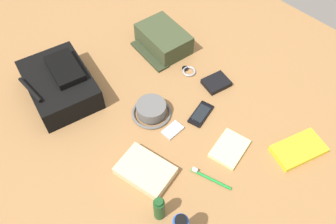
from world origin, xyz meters
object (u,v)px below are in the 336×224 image
Objects in this scene: backpack at (60,84)px; wallet at (216,83)px; cell_phone at (201,114)px; shampoo_bottle at (159,208)px; bucket_hat at (151,110)px; wristwatch at (188,71)px; paperback_novel at (298,150)px; toiletry_pouch at (163,40)px; folded_towel at (145,171)px; toothbrush at (208,178)px; media_player at (173,130)px; notepad at (230,149)px.

wallet is (-0.43, -0.52, -0.05)m from backpack.
shampoo_bottle is at bearing 115.11° from cell_phone.
bucket_hat is 0.29m from wristwatch.
toiletry_pouch is at bearing -1.61° from paperback_novel.
folded_towel is at bearing 55.39° from paperback_novel.
toothbrush is at bearing -96.05° from shampoo_bottle.
folded_towel is at bearing 131.43° from toiletry_pouch.
toiletry_pouch is at bearing -22.22° from cell_phone.
toiletry_pouch is at bearing -8.32° from wristwatch.
media_player is at bearing -72.23° from folded_towel.
shampoo_bottle is 0.38m from notepad.
wristwatch is 0.65× the size of wallet.
notepad is (-0.19, 0.04, 0.00)m from cell_phone.
bucket_hat is 0.60m from paperback_novel.
backpack is at bearing 12.36° from toothbrush.
wallet is 0.53m from folded_towel.
bucket_hat reaches higher than cell_phone.
toiletry_pouch is 0.79m from paperback_novel.
media_player is at bearing 35.32° from paperback_novel.
backpack reaches higher than wristwatch.
toiletry_pouch is at bearing -49.84° from bucket_hat.
folded_towel reaches higher than paperback_novel.
wristwatch is at bearing -37.79° from toothbrush.
cell_phone is at bearing -99.58° from media_player.
bucket_hat is at bearing -46.68° from folded_towel.
media_player is 0.57× the size of notepad.
bucket_hat is at bearing 102.17° from wristwatch.
cell_phone is (-0.50, -0.35, -0.05)m from backpack.
wallet is at bearing -166.19° from wristwatch.
paperback_novel is 0.41m from cell_phone.
backpack is at bearing 0.53° from folded_towel.
bucket_hat is at bearing 130.16° from toiletry_pouch.
cell_phone is at bearing -145.08° from backpack.
backpack is 1.99× the size of folded_towel.
wristwatch is (0.59, 0.01, -0.01)m from paperback_novel.
toiletry_pouch is at bearing 13.29° from wallet.
backpack reaches higher than paperback_novel.
backpack is at bearing -5.37° from shampoo_bottle.
folded_towel is (-0.04, 0.35, 0.01)m from cell_phone.
bucket_hat is 0.36m from notepad.
bucket_hat is 1.06× the size of toothbrush.
bucket_hat is 2.35× the size of wristwatch.
folded_towel reaches higher than media_player.
toothbrush is at bearing 142.21° from wristwatch.
notepad is (-0.70, -0.31, -0.05)m from backpack.
notepad is at bearing -116.43° from folded_towel.
bucket_hat is at bearing -150.00° from backpack.
backpack is at bearing 62.85° from wallet.
paperback_novel is at bearing -115.60° from toothbrush.
wristwatch is at bearing 0.73° from paperback_novel.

